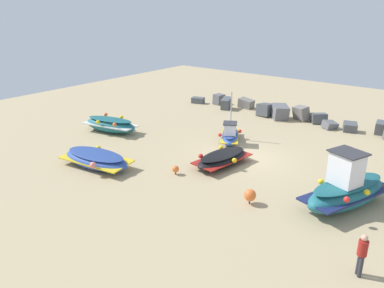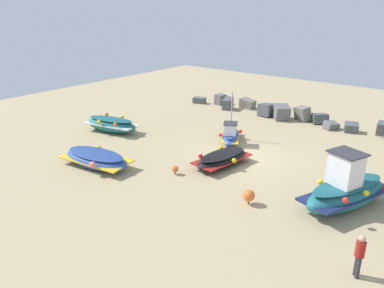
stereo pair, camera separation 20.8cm
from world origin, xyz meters
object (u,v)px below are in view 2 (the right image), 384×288
Objects in this scene: fishing_boat_2 at (230,135)px; person_walking at (360,254)px; fishing_boat_1 at (222,159)px; mooring_buoy_0 at (249,195)px; fishing_boat_0 at (346,190)px; fishing_boat_3 at (111,124)px; fishing_boat_4 at (96,159)px; mooring_buoy_1 at (175,169)px.

person_walking is at bearing 20.76° from fishing_boat_2.
mooring_buoy_0 is (3.45, -2.90, 0.04)m from fishing_boat_1.
fishing_boat_2 reaches higher than person_walking.
fishing_boat_0 is 4.80m from person_walking.
mooring_buoy_0 is at bearing 155.94° from fishing_boat_3.
fishing_boat_4 reaches higher than mooring_buoy_0.
mooring_buoy_0 is (-5.33, 2.00, -0.47)m from person_walking.
fishing_boat_3 is 13.31m from mooring_buoy_0.
mooring_buoy_0 is (8.88, 1.59, -0.01)m from fishing_boat_4.
person_walking reaches higher than mooring_buoy_0.
mooring_buoy_0 is (-3.48, -2.43, -0.40)m from fishing_boat_0.
fishing_boat_1 is 0.89× the size of fishing_boat_3.
person_walking is at bearing 43.31° from fishing_boat_0.
mooring_buoy_1 is (-10.06, 2.36, -0.60)m from person_walking.
fishing_boat_1 is at bearing -73.30° from fishing_boat_0.
person_walking is (10.59, -8.51, 0.43)m from fishing_boat_2.
fishing_boat_0 reaches higher than fishing_boat_4.
fishing_boat_3 reaches higher than fishing_boat_4.
fishing_boat_3 is (-7.72, -3.56, 0.08)m from fishing_boat_2.
mooring_buoy_0 is 1.45× the size of mooring_buoy_1.
mooring_buoy_0 reaches higher than mooring_buoy_1.
fishing_boat_3 is at bearing -95.68° from fishing_boat_2.
person_walking is (14.21, -0.41, 0.46)m from fishing_boat_4.
mooring_buoy_0 is at bearing -176.96° from fishing_boat_4.
fishing_boat_4 is at bearing -169.85° from mooring_buoy_0.
fishing_boat_0 is at bearing -169.09° from fishing_boat_4.
fishing_boat_2 is 8.50m from fishing_boat_3.
fishing_boat_3 is 6.12m from fishing_boat_4.
fishing_boat_1 is 4.04m from fishing_boat_2.
fishing_boat_4 reaches higher than fishing_boat_1.
mooring_buoy_0 is at bearing -122.20° from fishing_boat_1.
fishing_boat_3 reaches higher than fishing_boat_1.
mooring_buoy_1 is at bearing 129.18° from person_walking.
person_walking reaches higher than mooring_buoy_1.
fishing_boat_0 is 6.95m from fishing_boat_1.
fishing_boat_0 is 1.17× the size of fishing_boat_3.
fishing_boat_2 is (-8.74, 4.08, -0.36)m from fishing_boat_0.
fishing_boat_1 is at bearing 139.88° from mooring_buoy_0.
mooring_buoy_0 is at bearing 8.46° from fishing_boat_2.
person_walking is (1.85, -4.43, 0.07)m from fishing_boat_0.
fishing_boat_0 is at bearing -85.98° from fishing_boat_1.
mooring_buoy_1 is at bearing -161.99° from fishing_boat_4.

